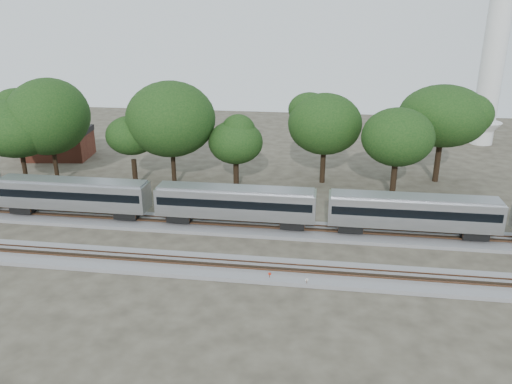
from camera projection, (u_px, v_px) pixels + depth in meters
ground at (220, 250)px, 53.81m from camera, size 160.00×160.00×0.00m
track_far at (230, 226)px, 59.33m from camera, size 160.00×5.00×0.73m
track_near at (211, 266)px, 50.01m from camera, size 160.00×5.00×0.73m
train at (414, 211)px, 55.44m from camera, size 137.04×3.35×4.93m
switch_stand_red at (270, 276)px, 47.46m from camera, size 0.29×0.08×0.93m
switch_stand_white at (307, 282)px, 46.45m from camera, size 0.29×0.05×0.90m
switch_lever at (278, 281)px, 47.46m from camera, size 0.57×0.45×0.30m
brick_building at (58, 143)px, 87.41m from camera, size 11.70×8.97×5.19m
tree_0 at (18, 128)px, 69.98m from camera, size 9.13×9.13×12.88m
tree_1 at (49, 117)px, 71.27m from camera, size 10.34×10.34×14.57m
tree_2 at (132, 135)px, 70.88m from camera, size 7.86×7.86×11.08m
tree_3 at (171, 119)px, 70.54m from camera, size 10.14×10.14×14.30m
tree_4 at (236, 142)px, 70.59m from camera, size 7.01×7.01×9.88m
tree_5 at (325, 124)px, 72.38m from camera, size 9.08×9.08×12.80m
tree_6 at (398, 137)px, 66.09m from camera, size 8.77×8.77×12.36m
tree_7 at (443, 116)px, 72.56m from camera, size 10.17×10.17×14.34m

